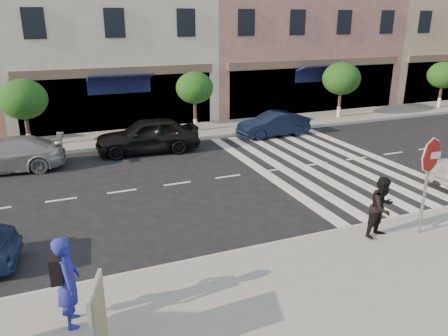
# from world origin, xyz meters

# --- Properties ---
(ground) EXTENTS (120.00, 120.00, 0.00)m
(ground) POSITION_xyz_m (0.00, 0.00, 0.00)
(ground) COLOR black
(ground) RESTS_ON ground
(sidewalk_near) EXTENTS (60.00, 4.50, 0.15)m
(sidewalk_near) POSITION_xyz_m (0.00, -3.75, 0.07)
(sidewalk_near) COLOR gray
(sidewalk_near) RESTS_ON ground
(sidewalk_far) EXTENTS (60.00, 3.00, 0.15)m
(sidewalk_far) POSITION_xyz_m (0.00, 11.00, 0.07)
(sidewalk_far) COLOR gray
(sidewalk_far) RESTS_ON ground
(building_centre) EXTENTS (11.00, 9.00, 11.00)m
(building_centre) POSITION_xyz_m (-0.50, 17.00, 5.50)
(building_centre) COLOR beige
(building_centre) RESTS_ON ground
(building_east_mid) EXTENTS (13.00, 9.00, 13.00)m
(building_east_mid) POSITION_xyz_m (11.50, 17.00, 6.50)
(building_east_mid) COLOR tan
(building_east_mid) RESTS_ON ground
(building_east_far) EXTENTS (12.00, 9.00, 12.00)m
(building_east_far) POSITION_xyz_m (24.00, 17.00, 6.00)
(building_east_far) COLOR #D4B088
(building_east_far) RESTS_ON ground
(street_tree_wb) EXTENTS (2.10, 2.10, 3.06)m
(street_tree_wb) POSITION_xyz_m (-5.00, 10.80, 2.31)
(street_tree_wb) COLOR #473323
(street_tree_wb) RESTS_ON sidewalk_far
(street_tree_c) EXTENTS (1.90, 1.90, 3.04)m
(street_tree_c) POSITION_xyz_m (3.00, 10.80, 2.36)
(street_tree_c) COLOR #473323
(street_tree_c) RESTS_ON sidewalk_far
(street_tree_ea) EXTENTS (2.20, 2.20, 3.19)m
(street_tree_ea) POSITION_xyz_m (12.00, 10.80, 2.39)
(street_tree_ea) COLOR #473323
(street_tree_ea) RESTS_ON sidewalk_far
(street_tree_eb) EXTENTS (2.00, 2.00, 2.94)m
(street_tree_eb) POSITION_xyz_m (20.00, 10.80, 2.22)
(street_tree_eb) COLOR #473323
(street_tree_eb) RESTS_ON sidewalk_far
(stop_sign) EXTENTS (0.95, 0.13, 2.70)m
(stop_sign) POSITION_xyz_m (4.95, -2.49, 2.10)
(stop_sign) COLOR gray
(stop_sign) RESTS_ON sidewalk_near
(photographer) EXTENTS (0.46, 0.69, 1.84)m
(photographer) POSITION_xyz_m (-4.08, -2.83, 1.07)
(photographer) COLOR navy
(photographer) RESTS_ON sidewalk_near
(walker) EXTENTS (0.95, 0.82, 1.67)m
(walker) POSITION_xyz_m (3.80, -2.22, 0.99)
(walker) COLOR black
(walker) RESTS_ON sidewalk_near
(poster_board) EXTENTS (0.43, 0.94, 1.48)m
(poster_board) POSITION_xyz_m (-3.69, -4.00, 0.87)
(poster_board) COLOR beige
(poster_board) RESTS_ON sidewalk_near
(car_far_left) EXTENTS (4.63, 2.20, 1.30)m
(car_far_left) POSITION_xyz_m (-5.82, 7.92, 0.65)
(car_far_left) COLOR gray
(car_far_left) RESTS_ON ground
(car_far_mid) EXTENTS (4.67, 2.16, 1.55)m
(car_far_mid) POSITION_xyz_m (-0.06, 8.37, 0.77)
(car_far_mid) COLOR black
(car_far_mid) RESTS_ON ground
(car_far_right) EXTENTS (3.75, 1.44, 1.22)m
(car_far_right) POSITION_xyz_m (6.50, 8.76, 0.61)
(car_far_right) COLOR black
(car_far_right) RESTS_ON ground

